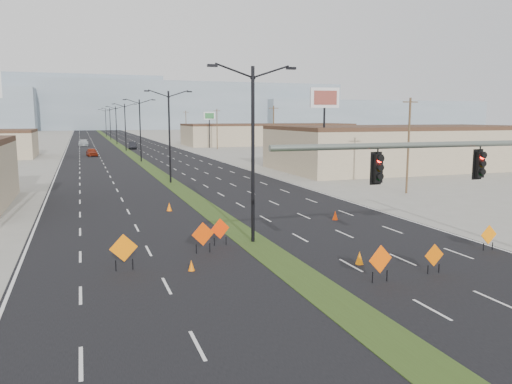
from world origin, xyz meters
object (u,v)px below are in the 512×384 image
object	(u,v)px
streetlight_5	(110,123)
car_left	(92,152)
construction_sign_0	(124,249)
streetlight_3	(125,126)
car_mid	(133,145)
construction_sign_2	(220,230)
streetlight_0	(253,149)
construction_sign_1	(203,235)
pole_sign_east_far	(209,119)
construction_sign_4	(434,256)
signal_mast	(512,173)
streetlight_2	(140,128)
streetlight_4	(116,124)
pole_sign_east_near	(325,104)
cone_0	(191,266)
cone_2	(335,215)
construction_sign_3	(380,261)
car_far	(83,143)
construction_sign_5	(489,236)
streetlight_1	(169,134)
cone_1	(359,258)
cone_3	(169,207)
streetlight_6	(106,122)

from	to	relation	value
streetlight_5	car_left	bearing A→B (deg)	-96.03
construction_sign_0	car_left	bearing A→B (deg)	81.37
streetlight_3	car_mid	distance (m)	7.69
construction_sign_2	streetlight_0	bearing A→B (deg)	-11.95
construction_sign_1	pole_sign_east_far	world-z (taller)	pole_sign_east_far
construction_sign_2	construction_sign_4	xyz separation A→B (m)	(8.01, -8.23, -0.09)
signal_mast	streetlight_2	size ratio (longest dim) A/B	1.63
streetlight_4	pole_sign_east_near	bearing A→B (deg)	-78.45
streetlight_4	construction_sign_2	world-z (taller)	streetlight_4
cone_0	cone_2	xyz separation A→B (m)	(12.07, 8.26, 0.06)
construction_sign_4	construction_sign_3	bearing A→B (deg)	-177.69
car_far	construction_sign_5	bearing A→B (deg)	-78.94
cone_0	car_mid	bearing A→B (deg)	86.03
construction_sign_3	pole_sign_east_near	bearing A→B (deg)	58.41
streetlight_0	car_far	size ratio (longest dim) A/B	1.77
signal_mast	construction_sign_1	world-z (taller)	signal_mast
streetlight_5	cone_2	distance (m)	136.27
streetlight_4	car_far	bearing A→B (deg)	-144.30
streetlight_4	streetlight_2	bearing A→B (deg)	-90.00
streetlight_1	car_left	distance (m)	43.69
streetlight_1	construction_sign_0	world-z (taller)	streetlight_1
construction_sign_2	construction_sign_5	world-z (taller)	construction_sign_2
construction_sign_3	construction_sign_2	bearing A→B (deg)	111.79
cone_1	car_far	bearing A→B (deg)	96.15
cone_1	cone_3	bearing A→B (deg)	110.58
streetlight_0	cone_2	bearing A→B (deg)	28.17
streetlight_2	cone_2	distance (m)	52.75
cone_3	construction_sign_4	bearing A→B (deg)	-65.48
car_left	construction_sign_0	bearing A→B (deg)	-95.68
streetlight_1	cone_2	world-z (taller)	streetlight_1
car_far	pole_sign_east_near	world-z (taller)	pole_sign_east_near
signal_mast	cone_3	distance (m)	24.65
streetlight_4	cone_0	world-z (taller)	streetlight_4
construction_sign_0	streetlight_0	bearing A→B (deg)	14.13
car_mid	construction_sign_4	bearing A→B (deg)	-80.11
streetlight_1	streetlight_6	bearing A→B (deg)	90.00
construction_sign_1	cone_3	world-z (taller)	construction_sign_1
streetlight_6	construction_sign_3	size ratio (longest dim) A/B	5.94
construction_sign_2	construction_sign_3	bearing A→B (deg)	-74.74
construction_sign_1	construction_sign_4	size ratio (longest dim) A/B	1.20
streetlight_6	cone_2	world-z (taller)	streetlight_6
construction_sign_4	construction_sign_5	world-z (taller)	construction_sign_5
streetlight_1	car_far	world-z (taller)	streetlight_1
streetlight_4	pole_sign_east_far	xyz separation A→B (m)	(19.53, -23.80, 1.38)
streetlight_6	construction_sign_0	world-z (taller)	streetlight_6
streetlight_0	streetlight_1	bearing A→B (deg)	90.00
streetlight_1	construction_sign_3	bearing A→B (deg)	-85.39
streetlight_2	cone_0	bearing A→B (deg)	-94.30
car_far	pole_sign_east_near	size ratio (longest dim) A/B	0.54
car_far	cone_1	bearing A→B (deg)	-82.95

